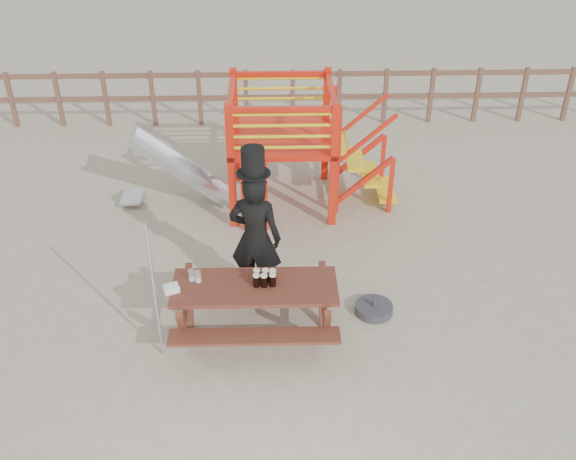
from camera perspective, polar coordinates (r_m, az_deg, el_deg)
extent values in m
plane|color=#B1A589|center=(8.32, -1.43, -9.71)|extent=(60.00, 60.00, 0.00)
cube|color=brown|center=(13.91, -1.70, 13.65)|extent=(15.00, 0.06, 0.10)
cube|color=brown|center=(14.08, -1.66, 11.71)|extent=(15.00, 0.06, 0.10)
cube|color=brown|center=(15.12, -23.37, 10.57)|extent=(0.09, 0.09, 1.20)
cube|color=brown|center=(14.79, -19.71, 10.87)|extent=(0.09, 0.09, 1.20)
cube|color=brown|center=(14.51, -15.89, 11.14)|extent=(0.09, 0.09, 1.20)
cube|color=brown|center=(14.30, -11.93, 11.37)|extent=(0.09, 0.09, 1.20)
cube|color=brown|center=(14.16, -7.87, 11.55)|extent=(0.09, 0.09, 1.20)
cube|color=brown|center=(14.09, -3.74, 11.67)|extent=(0.09, 0.09, 1.20)
cube|color=brown|center=(14.08, 0.41, 11.74)|extent=(0.09, 0.09, 1.20)
cube|color=brown|center=(14.15, 4.55, 11.74)|extent=(0.09, 0.09, 1.20)
cube|color=brown|center=(14.29, 8.63, 11.69)|extent=(0.09, 0.09, 1.20)
cube|color=brown|center=(14.50, 12.60, 11.58)|extent=(0.09, 0.09, 1.20)
cube|color=brown|center=(14.77, 16.45, 11.42)|extent=(0.09, 0.09, 1.20)
cube|color=brown|center=(15.10, 20.13, 11.22)|extent=(0.09, 0.09, 1.20)
cube|color=brown|center=(15.49, 23.64, 10.99)|extent=(0.09, 0.09, 1.20)
cube|color=red|center=(10.07, -5.06, 5.57)|extent=(0.12, 0.12, 2.10)
cube|color=red|center=(10.09, 4.09, 5.69)|extent=(0.12, 0.12, 2.10)
cube|color=red|center=(11.51, -4.68, 9.17)|extent=(0.12, 0.12, 2.10)
cube|color=red|center=(11.54, 3.38, 9.27)|extent=(0.12, 0.12, 2.10)
cube|color=red|center=(10.70, -0.57, 8.29)|extent=(1.72, 1.72, 0.08)
cube|color=red|center=(9.66, -0.50, 10.68)|extent=(1.60, 0.08, 0.08)
cube|color=red|center=(11.16, -0.68, 13.73)|extent=(1.60, 0.08, 0.08)
cube|color=red|center=(10.42, -5.10, 12.23)|extent=(0.08, 1.60, 0.08)
cube|color=red|center=(10.45, 3.90, 12.33)|extent=(0.08, 1.60, 0.08)
cylinder|color=yellow|center=(9.90, -0.49, 7.35)|extent=(1.50, 0.05, 0.05)
cylinder|color=yellow|center=(11.37, -0.66, 10.77)|extent=(1.50, 0.05, 0.05)
cylinder|color=yellow|center=(9.83, -0.49, 8.30)|extent=(1.50, 0.05, 0.05)
cylinder|color=yellow|center=(11.31, -0.66, 11.62)|extent=(1.50, 0.05, 0.05)
cylinder|color=yellow|center=(9.75, -0.50, 9.27)|extent=(1.50, 0.05, 0.05)
cylinder|color=yellow|center=(11.24, -0.67, 12.47)|extent=(1.50, 0.05, 0.05)
cylinder|color=yellow|center=(9.69, -0.50, 10.24)|extent=(1.50, 0.05, 0.05)
cylinder|color=yellow|center=(11.18, -0.67, 13.34)|extent=(1.50, 0.05, 0.05)
cube|color=red|center=(10.14, -4.02, 2.93)|extent=(0.06, 0.06, 1.20)
cube|color=red|center=(10.13, -1.98, 2.97)|extent=(0.06, 0.06, 1.20)
cylinder|color=yellow|center=(10.36, -2.93, 0.78)|extent=(0.36, 0.04, 0.04)
cylinder|color=yellow|center=(10.23, -2.96, 1.93)|extent=(0.36, 0.04, 0.04)
cylinder|color=yellow|center=(10.11, -3.00, 3.10)|extent=(0.36, 0.04, 0.04)
cylinder|color=yellow|center=(10.00, -3.04, 4.30)|extent=(0.36, 0.04, 0.04)
cylinder|color=yellow|center=(9.89, -3.08, 5.52)|extent=(0.36, 0.04, 0.04)
cube|color=yellow|center=(10.81, 4.52, 7.74)|extent=(0.30, 0.90, 0.06)
cube|color=yellow|center=(10.97, 5.92, 6.32)|extent=(0.30, 0.90, 0.06)
cube|color=yellow|center=(11.14, 7.26, 4.93)|extent=(0.30, 0.90, 0.06)
cube|color=yellow|center=(11.33, 8.56, 3.59)|extent=(0.30, 0.90, 0.06)
cube|color=red|center=(10.67, 6.78, 4.39)|extent=(0.95, 0.08, 0.86)
cube|color=red|center=(11.47, 6.21, 6.50)|extent=(0.95, 0.08, 0.86)
cube|color=silver|center=(11.06, -9.43, 5.34)|extent=(1.53, 0.55, 1.21)
cube|color=silver|center=(10.80, -9.61, 4.87)|extent=(1.58, 0.04, 1.28)
cube|color=silver|center=(11.28, -9.30, 6.14)|extent=(1.58, 0.04, 1.28)
cube|color=silver|center=(11.46, -13.67, 2.88)|extent=(0.35, 0.55, 0.05)
cube|color=brown|center=(7.91, -2.98, -5.09)|extent=(2.04, 0.77, 0.05)
cube|color=brown|center=(7.68, -3.01, -9.44)|extent=(2.04, 0.29, 0.04)
cube|color=brown|center=(8.54, -2.85, -4.43)|extent=(2.04, 0.29, 0.04)
cube|color=brown|center=(8.23, -8.98, -7.31)|extent=(0.09, 1.22, 0.73)
cube|color=brown|center=(8.18, 3.21, -7.21)|extent=(0.09, 1.22, 0.73)
imported|color=black|center=(8.45, -2.91, -0.75)|extent=(0.79, 0.61, 1.92)
cube|color=#0D9145|center=(8.45, -2.69, 1.11)|extent=(0.08, 0.04, 0.45)
cylinder|color=black|center=(7.96, -3.10, 5.07)|extent=(0.43, 0.43, 0.01)
cylinder|color=black|center=(7.88, -3.14, 6.18)|extent=(0.29, 0.29, 0.33)
cube|color=white|center=(7.96, -2.89, 7.40)|extent=(0.15, 0.04, 0.04)
cylinder|color=#B2B2B7|center=(7.65, -11.75, -5.55)|extent=(0.04, 0.04, 1.90)
cylinder|color=#333438|center=(8.76, 7.63, -6.95)|extent=(0.51, 0.51, 0.12)
cylinder|color=#333438|center=(8.70, 7.68, -6.40)|extent=(0.06, 0.06, 0.10)
cube|color=white|center=(7.90, -10.33, -5.15)|extent=(0.22, 0.20, 0.08)
cylinder|color=black|center=(7.84, -2.83, -4.57)|extent=(0.08, 0.08, 0.15)
cylinder|color=beige|center=(7.79, -2.85, -4.06)|extent=(0.08, 0.08, 0.02)
cylinder|color=black|center=(7.84, -2.14, -4.58)|extent=(0.08, 0.08, 0.15)
cylinder|color=beige|center=(7.78, -2.15, -4.07)|extent=(0.08, 0.08, 0.02)
cylinder|color=black|center=(7.84, -1.38, -4.51)|extent=(0.08, 0.08, 0.15)
cylinder|color=beige|center=(7.79, -1.38, -4.01)|extent=(0.08, 0.08, 0.02)
cylinder|color=black|center=(7.92, -2.80, -4.11)|extent=(0.08, 0.08, 0.15)
cylinder|color=beige|center=(7.87, -2.81, -3.61)|extent=(0.08, 0.08, 0.02)
cylinder|color=black|center=(7.92, -2.02, -4.12)|extent=(0.08, 0.08, 0.15)
cylinder|color=beige|center=(7.87, -2.03, -3.62)|extent=(0.08, 0.08, 0.02)
cylinder|color=black|center=(7.91, -1.36, -4.15)|extent=(0.08, 0.08, 0.15)
cylinder|color=beige|center=(7.86, -1.37, -3.64)|extent=(0.08, 0.08, 0.02)
cylinder|color=silver|center=(7.99, -8.02, -4.11)|extent=(0.08, 0.08, 0.15)
cylinder|color=beige|center=(8.02, -7.98, -4.48)|extent=(0.07, 0.07, 0.02)
cylinder|color=silver|center=(8.02, -8.57, -3.98)|extent=(0.08, 0.08, 0.15)
cylinder|color=beige|center=(8.06, -8.53, -4.36)|extent=(0.07, 0.07, 0.02)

